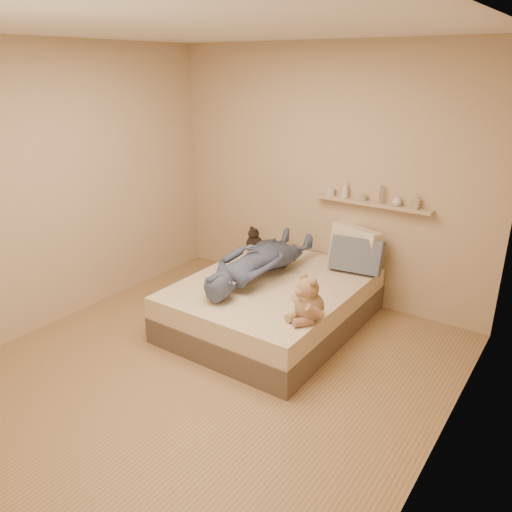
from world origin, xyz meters
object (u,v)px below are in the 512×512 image
Objects in this scene: wall_shelf at (371,203)px; pillow_cream at (355,247)px; game_console at (228,283)px; pillow_grey at (356,255)px; teddy_bear at (308,302)px; dark_plush at (254,241)px; bed at (273,303)px; person at (258,260)px.

pillow_cream is at bearing -141.83° from wall_shelf.
pillow_grey is (0.68, 1.19, 0.04)m from game_console.
teddy_bear reaches higher than dark_plush.
game_console reaches higher than bed.
pillow_grey reaches higher than dark_plush.
teddy_bear is 1.32m from pillow_cream.
pillow_grey is at bearing -95.33° from wall_shelf.
pillow_cream is at bearing -127.88° from person.
pillow_cream reaches higher than teddy_bear.
wall_shelf reaches higher than person.
pillow_grey reaches higher than bed.
dark_plush is at bearing 140.10° from teddy_bear.
pillow_grey is at bearing 52.49° from bed.
dark_plush is 0.51× the size of pillow_cream.
person is (-0.18, 0.01, 0.41)m from bed.
pillow_cream is 0.46× the size of wall_shelf.
pillow_cream reaches higher than bed.
wall_shelf is at bearing 63.53° from game_console.
wall_shelf is (0.70, 1.41, 0.52)m from game_console.
pillow_cream reaches higher than pillow_grey.
pillow_cream is at bearing 65.68° from game_console.
dark_plush reaches higher than game_console.
person is (-0.71, -0.68, 0.01)m from pillow_grey.
pillow_cream is at bearing 98.34° from teddy_bear.
game_console is 1.37m from pillow_grey.
wall_shelf is at bearing -129.47° from person.
game_console is at bearing -116.47° from wall_shelf.
bed is 0.96m from pillow_grey.
person reaches higher than game_console.
teddy_bear is 1.18m from pillow_grey.
wall_shelf is at bearing 58.82° from bed.
dark_plush is at bearing -166.58° from pillow_cream.
wall_shelf is (0.55, 0.91, 0.88)m from bed.
bed is 1.38m from wall_shelf.
bed is at bearing -121.18° from wall_shelf.
teddy_bear is at bearing 148.68° from person.
dark_plush is 1.33m from wall_shelf.
dark_plush is 0.19× the size of person.
person reaches higher than bed.
game_console is 0.58× the size of dark_plush.
dark_plush is at bearing 113.59° from game_console.
dark_plush is 0.72m from person.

